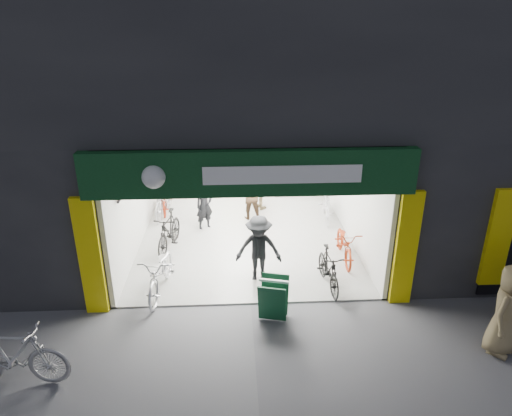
{
  "coord_description": "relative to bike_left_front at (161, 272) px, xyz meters",
  "views": [
    {
      "loc": [
        -0.34,
        -8.34,
        5.77
      ],
      "look_at": [
        0.19,
        1.5,
        1.65
      ],
      "focal_mm": 32.0,
      "sensor_mm": 36.0,
      "label": 1
    }
  ],
  "objects": [
    {
      "name": "pedestrian_near",
      "position": [
        6.54,
        -2.32,
        0.37
      ],
      "size": [
        1.03,
        0.99,
        1.78
      ],
      "primitive_type": "imported",
      "rotation": [
        0.0,
        0.0,
        0.69
      ],
      "color": "#8D7A52",
      "rests_on": "ground"
    },
    {
      "name": "bike_right_mid",
      "position": [
        4.46,
        1.28,
        -0.06
      ],
      "size": [
        0.68,
        1.77,
        0.92
      ],
      "primitive_type": "imported",
      "rotation": [
        0.0,
        0.0,
        -0.04
      ],
      "color": "#9A2B0E",
      "rests_on": "ground"
    },
    {
      "name": "sandwich_board",
      "position": [
        2.42,
        -1.1,
        -0.03
      ],
      "size": [
        0.69,
        0.71,
        0.88
      ],
      "rotation": [
        0.0,
        0.0,
        -0.24
      ],
      "color": "#0F3F23",
      "rests_on": "ground"
    },
    {
      "name": "bike_right_back",
      "position": [
        4.48,
        3.8,
        -0.01
      ],
      "size": [
        0.65,
        1.74,
        1.02
      ],
      "primitive_type": "imported",
      "rotation": [
        0.0,
        0.0,
        -0.1
      ],
      "color": "#B9B8BD",
      "rests_on": "ground"
    },
    {
      "name": "building",
      "position": [
        2.89,
        4.39,
        3.8
      ],
      "size": [
        17.0,
        10.27,
        8.0
      ],
      "color": "#232326",
      "rests_on": "ground"
    },
    {
      "name": "bike_left_midfront",
      "position": [
        -0.08,
        2.08,
        0.02
      ],
      "size": [
        0.84,
        1.84,
        1.07
      ],
      "primitive_type": "imported",
      "rotation": [
        0.0,
        0.0,
        -0.2
      ],
      "color": "black",
      "rests_on": "ground"
    },
    {
      "name": "customer_c",
      "position": [
        2.21,
        0.4,
        0.31
      ],
      "size": [
        1.12,
        0.71,
        1.65
      ],
      "primitive_type": "imported",
      "rotation": [
        0.0,
        0.0,
        -0.1
      ],
      "color": "black",
      "rests_on": "ground"
    },
    {
      "name": "customer_b",
      "position": [
        2.18,
        3.99,
        0.27
      ],
      "size": [
        0.85,
        0.71,
        1.58
      ],
      "primitive_type": "imported",
      "rotation": [
        0.0,
        0.0,
        2.98
      ],
      "color": "#3D2B1C",
      "rests_on": "ground"
    },
    {
      "name": "bike_left_front",
      "position": [
        0.0,
        0.0,
        0.0
      ],
      "size": [
        0.89,
        2.03,
        1.03
      ],
      "primitive_type": "imported",
      "rotation": [
        0.0,
        0.0,
        -0.1
      ],
      "color": "silver",
      "rests_on": "ground"
    },
    {
      "name": "bike_left_back",
      "position": [
        -0.52,
        4.35,
        0.05
      ],
      "size": [
        0.76,
        1.95,
        1.14
      ],
      "primitive_type": "imported",
      "rotation": [
        0.0,
        0.0,
        -0.12
      ],
      "color": "#A5A5AA",
      "rests_on": "ground"
    },
    {
      "name": "bike_right_front",
      "position": [
        3.78,
        0.0,
        -0.04
      ],
      "size": [
        0.58,
        1.63,
        0.96
      ],
      "primitive_type": "imported",
      "rotation": [
        0.0,
        0.0,
        0.08
      ],
      "color": "black",
      "rests_on": "ground"
    },
    {
      "name": "parked_bike",
      "position": [
        -2.08,
        -2.67,
        0.06
      ],
      "size": [
        1.95,
        0.71,
        1.15
      ],
      "primitive_type": "imported",
      "rotation": [
        0.0,
        0.0,
        1.48
      ],
      "color": "#A1A2A6",
      "rests_on": "ground"
    },
    {
      "name": "customer_a",
      "position": [
        0.81,
        3.33,
        0.24
      ],
      "size": [
        0.66,
        0.6,
        1.5
      ],
      "primitive_type": "imported",
      "rotation": [
        0.0,
        0.0,
        0.59
      ],
      "color": "black",
      "rests_on": "ground"
    },
    {
      "name": "customer_d",
      "position": [
        2.48,
        4.69,
        0.34
      ],
      "size": [
        1.04,
        0.98,
        1.72
      ],
      "primitive_type": "imported",
      "rotation": [
        0.0,
        0.0,
        2.42
      ],
      "color": "#937E55",
      "rests_on": "ground"
    },
    {
      "name": "bike_left_midback",
      "position": [
        -0.52,
        4.76,
        -0.09
      ],
      "size": [
        0.71,
        1.68,
        0.86
      ],
      "primitive_type": "imported",
      "rotation": [
        0.0,
        0.0,
        0.08
      ],
      "color": "maroon",
      "rests_on": "ground"
    },
    {
      "name": "ground",
      "position": [
        1.98,
        -0.6,
        -0.52
      ],
      "size": [
        60.0,
        60.0,
        0.0
      ],
      "primitive_type": "plane",
      "color": "#56565B",
      "rests_on": "ground"
    }
  ]
}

